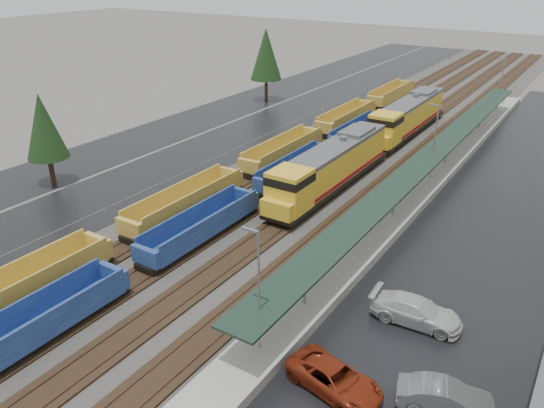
{
  "coord_description": "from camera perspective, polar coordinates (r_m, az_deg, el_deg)",
  "views": [
    {
      "loc": [
        22.7,
        0.78,
        20.24
      ],
      "look_at": [
        1.33,
        33.94,
        2.0
      ],
      "focal_mm": 35.0,
      "sensor_mm": 36.0,
      "label": 1
    }
  ],
  "objects": [
    {
      "name": "parked_car_east_b",
      "position": [
        28.73,
        6.74,
        -18.19
      ],
      "size": [
        3.47,
        5.63,
        1.46
      ],
      "primitive_type": "imported",
      "rotation": [
        0.0,
        0.0,
        1.36
      ],
      "color": "maroon",
      "rests_on": "ground"
    },
    {
      "name": "east_commuter_lot",
      "position": [
        53.35,
        26.2,
        -0.17
      ],
      "size": [
        16.0,
        100.0,
        0.02
      ],
      "primitive_type": "cube",
      "color": "black",
      "rests_on": "ground"
    },
    {
      "name": "well_string_blue",
      "position": [
        37.45,
        -14.94,
        -6.87
      ],
      "size": [
        2.45,
        87.56,
        2.17
      ],
      "color": "navy",
      "rests_on": "ground"
    },
    {
      "name": "tree_west_far",
      "position": [
        83.98,
        -0.65,
        15.83
      ],
      "size": [
        4.84,
        4.84,
        11.0
      ],
      "color": "#332316",
      "rests_on": "ground"
    },
    {
      "name": "locomotive_trail",
      "position": [
        68.71,
        14.3,
        9.06
      ],
      "size": [
        3.11,
        20.51,
        4.64
      ],
      "color": "black",
      "rests_on": "ground"
    },
    {
      "name": "chainlink_fence",
      "position": [
        68.62,
        3.52,
        9.01
      ],
      "size": [
        0.08,
        160.04,
        2.02
      ],
      "color": "gray",
      "rests_on": "ground"
    },
    {
      "name": "ballast_strip",
      "position": [
        66.57,
        11.34,
        6.66
      ],
      "size": [
        20.0,
        160.0,
        0.08
      ],
      "primitive_type": "cube",
      "color": "#302D2B",
      "rests_on": "ground"
    },
    {
      "name": "parked_car_east_e",
      "position": [
        28.85,
        18.15,
        -19.19
      ],
      "size": [
        2.95,
        4.93,
        1.54
      ],
      "primitive_type": "imported",
      "rotation": [
        0.0,
        0.0,
        1.88
      ],
      "color": "slate",
      "rests_on": "ground"
    },
    {
      "name": "trackbed",
      "position": [
        66.53,
        11.35,
        6.75
      ],
      "size": [
        14.6,
        160.0,
        0.22
      ],
      "color": "black",
      "rests_on": "ground"
    },
    {
      "name": "west_parking_lot",
      "position": [
        73.06,
        0.31,
        8.74
      ],
      "size": [
        10.0,
        160.0,
        0.02
      ],
      "primitive_type": "cube",
      "color": "black",
      "rests_on": "ground"
    },
    {
      "name": "parked_car_east_c",
      "position": [
        34.0,
        15.25,
        -11.07
      ],
      "size": [
        2.62,
        5.69,
        1.61
      ],
      "primitive_type": "imported",
      "rotation": [
        0.0,
        0.0,
        1.64
      ],
      "color": "silver",
      "rests_on": "ground"
    },
    {
      "name": "tree_west_near",
      "position": [
        55.32,
        -23.37,
        7.67
      ],
      "size": [
        3.96,
        3.96,
        9.0
      ],
      "color": "#332316",
      "rests_on": "ground"
    },
    {
      "name": "west_road",
      "position": [
        78.69,
        -5.93,
        9.78
      ],
      "size": [
        9.0,
        160.0,
        0.02
      ],
      "primitive_type": "cube",
      "color": "black",
      "rests_on": "ground"
    },
    {
      "name": "locomotive_lead",
      "position": [
        50.14,
        6.17,
        3.9
      ],
      "size": [
        3.11,
        20.51,
        4.64
      ],
      "color": "black",
      "rests_on": "ground"
    },
    {
      "name": "station_platform",
      "position": [
        54.58,
        16.6,
        2.79
      ],
      "size": [
        3.0,
        80.0,
        8.0
      ],
      "color": "#9E9B93",
      "rests_on": "ground"
    },
    {
      "name": "well_string_yellow",
      "position": [
        46.26,
        -9.23,
        0.08
      ],
      "size": [
        2.57,
        109.51,
        2.28
      ],
      "color": "gold",
      "rests_on": "ground"
    }
  ]
}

